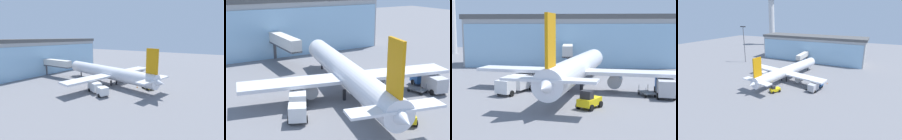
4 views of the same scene
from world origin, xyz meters
TOP-DOWN VIEW (x-y plane):
  - ground at (0.00, 0.00)m, footprint 240.00×240.00m
  - terminal_building at (-0.00, 40.48)m, footprint 55.12×14.90m
  - jet_bridge at (-0.46, 28.48)m, footprint 2.49×14.16m
  - airplane at (1.63, 6.49)m, footprint 32.26×37.42m
  - catering_truck at (-7.64, 3.75)m, footprint 4.96×7.57m
  - fuel_truck at (14.25, 1.85)m, footprint 3.50×7.57m
  - baggage_cart at (11.71, 1.80)m, footprint 2.23×3.11m
  - pushback_tug at (3.07, -5.53)m, footprint 3.45×3.72m
  - safety_cone_nose at (2.44, -2.53)m, footprint 0.36×0.36m
  - safety_cone_wingtip at (16.56, 8.71)m, footprint 0.36×0.36m

SIDE VIEW (x-z plane):
  - ground at x=0.00m, z-range 0.00..0.00m
  - safety_cone_nose at x=2.44m, z-range 0.00..0.55m
  - safety_cone_wingtip at x=16.56m, z-range 0.00..0.55m
  - baggage_cart at x=11.71m, z-range -0.25..1.25m
  - pushback_tug at x=3.07m, z-range -0.18..2.12m
  - catering_truck at x=-7.64m, z-range 0.14..2.79m
  - fuel_truck at x=14.25m, z-range 0.14..2.79m
  - airplane at x=1.63m, z-range -2.30..9.14m
  - jet_bridge at x=-0.46m, z-range 1.65..7.72m
  - terminal_building at x=0.00m, z-range 0.00..13.27m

